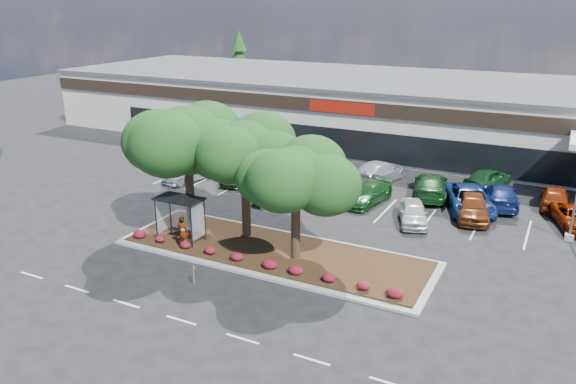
% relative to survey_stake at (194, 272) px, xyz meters
% --- Properties ---
extents(ground, '(160.00, 160.00, 0.00)m').
position_rel_survey_stake_xyz_m(ground, '(3.85, 1.00, -0.68)').
color(ground, black).
rests_on(ground, ground).
extents(retail_store, '(80.40, 25.20, 6.25)m').
position_rel_survey_stake_xyz_m(retail_store, '(3.91, 34.91, 2.47)').
color(retail_store, white).
rests_on(retail_store, ground).
extents(landscape_island, '(18.00, 6.00, 0.26)m').
position_rel_survey_stake_xyz_m(landscape_island, '(1.85, 5.00, -0.56)').
color(landscape_island, '#A2A29D').
rests_on(landscape_island, ground).
extents(lane_markings, '(33.12, 20.06, 0.01)m').
position_rel_survey_stake_xyz_m(lane_markings, '(3.71, 11.42, -0.68)').
color(lane_markings, silver).
rests_on(lane_markings, ground).
extents(shrub_row, '(17.00, 0.80, 0.50)m').
position_rel_survey_stake_xyz_m(shrub_row, '(1.85, 2.90, -0.17)').
color(shrub_row, maroon).
rests_on(shrub_row, landscape_island).
extents(bus_shelter, '(2.75, 1.55, 2.59)m').
position_rel_survey_stake_xyz_m(bus_shelter, '(-3.65, 3.95, 1.62)').
color(bus_shelter, black).
rests_on(bus_shelter, landscape_island).
extents(island_tree_west, '(7.20, 7.20, 7.89)m').
position_rel_survey_stake_xyz_m(island_tree_west, '(-4.15, 5.50, 3.52)').
color(island_tree_west, '#1A3E14').
rests_on(island_tree_west, landscape_island).
extents(island_tree_mid, '(6.60, 6.60, 7.32)m').
position_rel_survey_stake_xyz_m(island_tree_mid, '(-0.65, 6.20, 3.24)').
color(island_tree_mid, '#1A3E14').
rests_on(island_tree_mid, landscape_island).
extents(island_tree_east, '(5.80, 5.80, 6.50)m').
position_rel_survey_stake_xyz_m(island_tree_east, '(3.35, 4.70, 2.83)').
color(island_tree_east, '#1A3E14').
rests_on(island_tree_east, landscape_island).
extents(conifer_north_west, '(4.40, 4.40, 10.00)m').
position_rel_survey_stake_xyz_m(conifer_north_west, '(-26.15, 47.00, 4.32)').
color(conifer_north_west, '#1A3E14').
rests_on(conifer_north_west, ground).
extents(person_waiting, '(0.69, 0.45, 1.86)m').
position_rel_survey_stake_xyz_m(person_waiting, '(-2.92, 3.02, 0.51)').
color(person_waiting, '#594C47').
rests_on(person_waiting, landscape_island).
extents(survey_stake, '(0.07, 0.14, 1.06)m').
position_rel_survey_stake_xyz_m(survey_stake, '(0.00, 0.00, 0.00)').
color(survey_stake, '#A18054').
rests_on(survey_stake, ground).
extents(car_0, '(3.38, 5.10, 1.37)m').
position_rel_survey_stake_xyz_m(car_0, '(-10.68, 14.19, 0.00)').
color(car_0, '#B6BEC4').
rests_on(car_0, ground).
extents(car_1, '(2.69, 4.99, 1.33)m').
position_rel_survey_stake_xyz_m(car_1, '(-6.69, 15.51, -0.02)').
color(car_1, '#224B1C').
rests_on(car_1, ground).
extents(car_2, '(2.95, 5.14, 1.35)m').
position_rel_survey_stake_xyz_m(car_2, '(-2.61, 13.59, -0.01)').
color(car_2, maroon).
rests_on(car_2, ground).
extents(car_3, '(2.76, 5.16, 1.42)m').
position_rel_survey_stake_xyz_m(car_3, '(3.71, 15.44, 0.03)').
color(car_3, '#194E1E').
rests_on(car_3, ground).
extents(car_4, '(2.97, 4.49, 1.42)m').
position_rel_survey_stake_xyz_m(car_4, '(7.56, 13.14, 0.03)').
color(car_4, silver).
rests_on(car_4, ground).
extents(car_5, '(4.67, 6.56, 1.66)m').
position_rel_survey_stake_xyz_m(car_5, '(10.39, 16.96, 0.15)').
color(car_5, navy).
rests_on(car_5, ground).
extents(car_6, '(2.97, 5.17, 1.66)m').
position_rel_survey_stake_xyz_m(car_6, '(10.81, 15.72, 0.15)').
color(car_6, '#692E11').
rests_on(car_6, ground).
extents(car_7, '(3.72, 5.32, 1.35)m').
position_rel_survey_stake_xyz_m(car_7, '(16.89, 16.96, -0.01)').
color(car_7, '#811E00').
rests_on(car_7, ground).
extents(car_9, '(3.21, 5.96, 1.59)m').
position_rel_survey_stake_xyz_m(car_9, '(-5.44, 20.41, 0.11)').
color(car_9, navy).
rests_on(car_9, ground).
extents(car_10, '(1.50, 4.18, 1.37)m').
position_rel_survey_stake_xyz_m(car_10, '(-3.50, 18.86, 0.00)').
color(car_10, maroon).
rests_on(car_10, ground).
extents(car_11, '(3.50, 6.23, 1.71)m').
position_rel_survey_stake_xyz_m(car_11, '(2.90, 20.46, 0.17)').
color(car_11, '#A0A3AC').
rests_on(car_11, ground).
extents(car_12, '(3.50, 6.20, 1.69)m').
position_rel_survey_stake_xyz_m(car_12, '(7.30, 18.90, 0.17)').
color(car_12, '#154119').
rests_on(car_12, ground).
extents(car_13, '(3.41, 5.09, 1.61)m').
position_rel_survey_stake_xyz_m(car_13, '(10.75, 22.73, 0.12)').
color(car_13, '#195327').
rests_on(car_13, ground).
extents(car_14, '(3.09, 5.53, 1.52)m').
position_rel_survey_stake_xyz_m(car_14, '(12.16, 19.10, 0.08)').
color(car_14, navy).
rests_on(car_14, ground).
extents(car_15, '(1.95, 4.52, 1.52)m').
position_rel_survey_stake_xyz_m(car_15, '(15.50, 20.47, 0.08)').
color(car_15, maroon).
rests_on(car_15, ground).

